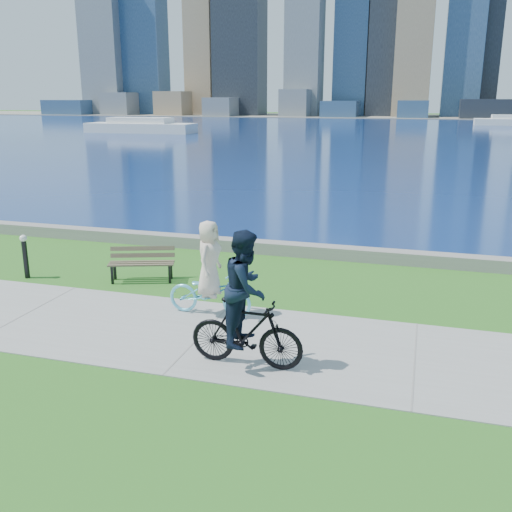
{
  "coord_description": "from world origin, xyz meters",
  "views": [
    {
      "loc": [
        3.92,
        -9.53,
        4.48
      ],
      "look_at": [
        0.5,
        2.03,
        1.1
      ],
      "focal_mm": 40.0,
      "sensor_mm": 36.0,
      "label": 1
    }
  ],
  "objects": [
    {
      "name": "ground",
      "position": [
        0.0,
        0.0,
        0.0
      ],
      "size": [
        320.0,
        320.0,
        0.0
      ],
      "primitive_type": "plane",
      "color": "#235D18",
      "rests_on": "ground"
    },
    {
      "name": "concrete_path",
      "position": [
        0.0,
        0.0,
        0.01
      ],
      "size": [
        80.0,
        3.5,
        0.02
      ],
      "primitive_type": "cube",
      "color": "gray",
      "rests_on": "ground"
    },
    {
      "name": "seawall",
      "position": [
        0.0,
        6.2,
        0.17
      ],
      "size": [
        90.0,
        0.5,
        0.35
      ],
      "primitive_type": "cube",
      "color": "slate",
      "rests_on": "ground"
    },
    {
      "name": "bay_water",
      "position": [
        0.0,
        72.0,
        0.0
      ],
      "size": [
        320.0,
        131.0,
        0.01
      ],
      "primitive_type": "cube",
      "color": "navy",
      "rests_on": "ground"
    },
    {
      "name": "far_shore",
      "position": [
        0.0,
        130.0,
        0.06
      ],
      "size": [
        320.0,
        30.0,
        0.12
      ],
      "primitive_type": "cube",
      "color": "slate",
      "rests_on": "ground"
    },
    {
      "name": "ferry_near",
      "position": [
        -31.4,
        57.66,
        0.8
      ],
      "size": [
        14.13,
        4.04,
        1.92
      ],
      "color": "silver",
      "rests_on": "ground"
    },
    {
      "name": "park_bench",
      "position": [
        -2.72,
        2.81,
        0.51
      ],
      "size": [
        1.71,
        1.06,
        0.83
      ],
      "rotation": [
        0.0,
        0.0,
        0.34
      ],
      "color": "black",
      "rests_on": "ground"
    },
    {
      "name": "bollard_lamp",
      "position": [
        -5.65,
        2.14,
        0.65
      ],
      "size": [
        0.18,
        0.18,
        1.13
      ],
      "color": "black",
      "rests_on": "ground"
    },
    {
      "name": "cyclist_woman",
      "position": [
        -0.23,
        1.05,
        0.77
      ],
      "size": [
        0.66,
        1.84,
        2.03
      ],
      "rotation": [
        0.0,
        0.0,
        1.56
      ],
      "color": "#63CEF1",
      "rests_on": "ground"
    },
    {
      "name": "cyclist_man",
      "position": [
        1.22,
        -1.0,
        1.02
      ],
      "size": [
        0.75,
        1.99,
        2.38
      ],
      "rotation": [
        0.0,
        0.0,
        1.55
      ],
      "color": "black",
      "rests_on": "ground"
    }
  ]
}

